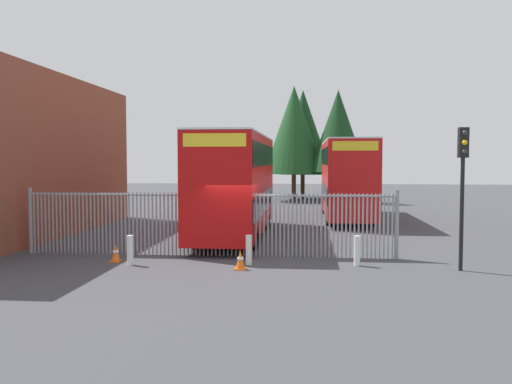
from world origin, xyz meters
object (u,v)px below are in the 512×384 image
at_px(traffic_light_kerbside, 463,172).
at_px(traffic_cone_mid_forecourt, 116,253).
at_px(bollard_near_left, 130,250).
at_px(bollard_center_front, 249,250).
at_px(bollard_near_right, 357,251).
at_px(traffic_cone_by_gate, 240,260).
at_px(double_decker_bus_near_gate, 236,181).
at_px(double_decker_bus_behind_fence_left, 346,176).

bearing_deg(traffic_light_kerbside, traffic_cone_mid_forecourt, 177.82).
xyz_separation_m(bollard_near_left, bollard_center_front, (3.73, 0.41, 0.00)).
distance_m(bollard_near_right, traffic_cone_by_gate, 3.71).
bearing_deg(double_decker_bus_near_gate, bollard_near_right, -52.60).
relative_size(double_decker_bus_near_gate, double_decker_bus_behind_fence_left, 1.00).
height_order(bollard_near_right, traffic_cone_mid_forecourt, bollard_near_right).
xyz_separation_m(bollard_near_right, traffic_light_kerbside, (3.04, -0.47, 2.51)).
height_order(bollard_near_left, traffic_light_kerbside, traffic_light_kerbside).
xyz_separation_m(bollard_center_front, traffic_light_kerbside, (6.46, -0.30, 2.51)).
distance_m(bollard_near_left, traffic_cone_by_gate, 3.58).
height_order(double_decker_bus_near_gate, double_decker_bus_behind_fence_left, same).
height_order(double_decker_bus_near_gate, bollard_near_left, double_decker_bus_near_gate).
xyz_separation_m(double_decker_bus_near_gate, traffic_cone_by_gate, (1.07, -7.02, -2.13)).
height_order(traffic_cone_by_gate, traffic_cone_mid_forecourt, same).
relative_size(traffic_cone_by_gate, traffic_light_kerbside, 0.14).
distance_m(bollard_near_left, traffic_light_kerbside, 10.50).
bearing_deg(bollard_center_front, double_decker_bus_behind_fence_left, 73.81).
bearing_deg(traffic_cone_by_gate, bollard_near_right, 14.59).
bearing_deg(double_decker_bus_near_gate, traffic_cone_mid_forecourt, -117.23).
relative_size(double_decker_bus_behind_fence_left, bollard_near_right, 11.38).
bearing_deg(double_decker_bus_behind_fence_left, bollard_center_front, -106.19).
distance_m(double_decker_bus_behind_fence_left, traffic_light_kerbside, 14.51).
xyz_separation_m(double_decker_bus_near_gate, bollard_near_right, (4.66, -6.09, -1.95)).
xyz_separation_m(bollard_near_left, traffic_cone_mid_forecourt, (-0.67, 0.53, -0.19)).
relative_size(bollard_center_front, traffic_light_kerbside, 0.22).
xyz_separation_m(double_decker_bus_behind_fence_left, bollard_near_left, (-7.80, -14.42, -1.95)).
relative_size(bollard_near_left, bollard_center_front, 1.00).
height_order(double_decker_bus_near_gate, bollard_center_front, double_decker_bus_near_gate).
bearing_deg(bollard_near_left, double_decker_bus_near_gate, 69.51).
distance_m(double_decker_bus_behind_fence_left, traffic_cone_by_gate, 15.51).
relative_size(double_decker_bus_near_gate, traffic_cone_by_gate, 18.32).
xyz_separation_m(double_decker_bus_near_gate, double_decker_bus_behind_fence_left, (5.31, 7.74, 0.00)).
height_order(double_decker_bus_near_gate, traffic_light_kerbside, double_decker_bus_near_gate).
bearing_deg(bollard_near_left, traffic_cone_mid_forecourt, 141.91).
height_order(traffic_cone_by_gate, traffic_light_kerbside, traffic_light_kerbside).
bearing_deg(traffic_cone_by_gate, double_decker_bus_near_gate, 98.63).
xyz_separation_m(double_decker_bus_behind_fence_left, traffic_cone_mid_forecourt, (-8.47, -13.89, -2.13)).
bearing_deg(traffic_light_kerbside, traffic_cone_by_gate, -176.00).
bearing_deg(bollard_near_left, traffic_light_kerbside, 0.64).
bearing_deg(traffic_light_kerbside, bollard_center_front, 177.35).
bearing_deg(double_decker_bus_behind_fence_left, traffic_cone_mid_forecourt, -121.38).
bearing_deg(double_decker_bus_behind_fence_left, double_decker_bus_near_gate, -124.43).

